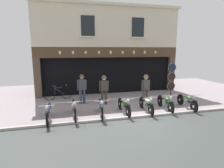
# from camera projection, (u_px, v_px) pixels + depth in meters

# --- Properties ---
(ground) EXTENTS (22.15, 22.00, 0.18)m
(ground) POSITION_uv_depth(u_px,v_px,m) (145.00, 128.00, 7.75)
(ground) COLOR gray
(shop_facade) EXTENTS (10.45, 4.42, 6.20)m
(shop_facade) POSITION_uv_depth(u_px,v_px,m) (105.00, 68.00, 15.06)
(shop_facade) COLOR black
(shop_facade) RESTS_ON ground
(motorcycle_far_left) EXTENTS (0.62, 2.00, 0.90)m
(motorcycle_far_left) POSITION_uv_depth(u_px,v_px,m) (48.00, 112.00, 8.29)
(motorcycle_far_left) COLOR black
(motorcycle_far_left) RESTS_ON ground
(motorcycle_left) EXTENTS (0.62, 2.03, 0.93)m
(motorcycle_left) POSITION_uv_depth(u_px,v_px,m) (74.00, 109.00, 8.72)
(motorcycle_left) COLOR black
(motorcycle_left) RESTS_ON ground
(motorcycle_center_left) EXTENTS (0.62, 2.00, 0.92)m
(motorcycle_center_left) POSITION_uv_depth(u_px,v_px,m) (101.00, 107.00, 8.93)
(motorcycle_center_left) COLOR black
(motorcycle_center_left) RESTS_ON ground
(motorcycle_center) EXTENTS (0.62, 1.94, 0.91)m
(motorcycle_center) POSITION_uv_depth(u_px,v_px,m) (124.00, 105.00, 9.26)
(motorcycle_center) COLOR black
(motorcycle_center) RESTS_ON ground
(motorcycle_center_right) EXTENTS (0.62, 1.93, 0.90)m
(motorcycle_center_right) POSITION_uv_depth(u_px,v_px,m) (146.00, 104.00, 9.49)
(motorcycle_center_right) COLOR black
(motorcycle_center_right) RESTS_ON ground
(motorcycle_right) EXTENTS (0.62, 1.92, 0.90)m
(motorcycle_right) POSITION_uv_depth(u_px,v_px,m) (165.00, 102.00, 9.84)
(motorcycle_right) COLOR black
(motorcycle_right) RESTS_ON ground
(motorcycle_far_right) EXTENTS (0.62, 1.97, 0.91)m
(motorcycle_far_right) POSITION_uv_depth(u_px,v_px,m) (187.00, 101.00, 10.07)
(motorcycle_far_right) COLOR black
(motorcycle_far_right) RESTS_ON ground
(salesman_left) EXTENTS (0.55, 0.32, 1.71)m
(salesman_left) POSITION_uv_depth(u_px,v_px,m) (82.00, 88.00, 10.87)
(salesman_left) COLOR #3D424C
(salesman_left) RESTS_ON ground
(shopkeeper_center) EXTENTS (0.56, 0.34, 1.68)m
(shopkeeper_center) POSITION_uv_depth(u_px,v_px,m) (104.00, 89.00, 10.72)
(shopkeeper_center) COLOR #38332D
(shopkeeper_center) RESTS_ON ground
(salesman_right) EXTENTS (0.56, 0.37, 1.66)m
(salesman_right) POSITION_uv_depth(u_px,v_px,m) (146.00, 87.00, 11.18)
(salesman_right) COLOR #47423D
(salesman_right) RESTS_ON ground
(tyre_sign_pole) EXTENTS (0.57, 0.06, 2.29)m
(tyre_sign_pole) POSITION_uv_depth(u_px,v_px,m) (172.00, 77.00, 12.48)
(tyre_sign_pole) COLOR #232328
(tyre_sign_pole) RESTS_ON ground
(advert_board_near) EXTENTS (0.68, 0.03, 1.02)m
(advert_board_near) POSITION_uv_depth(u_px,v_px,m) (74.00, 70.00, 12.90)
(advert_board_near) COLOR silver
(advert_board_far) EXTENTS (0.70, 0.03, 1.06)m
(advert_board_far) POSITION_uv_depth(u_px,v_px,m) (58.00, 72.00, 12.66)
(advert_board_far) COLOR silver
(leaning_bicycle) EXTENTS (1.70, 0.50, 0.94)m
(leaning_bicycle) POSITION_uv_depth(u_px,v_px,m) (58.00, 94.00, 11.91)
(leaning_bicycle) COLOR black
(leaning_bicycle) RESTS_ON ground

